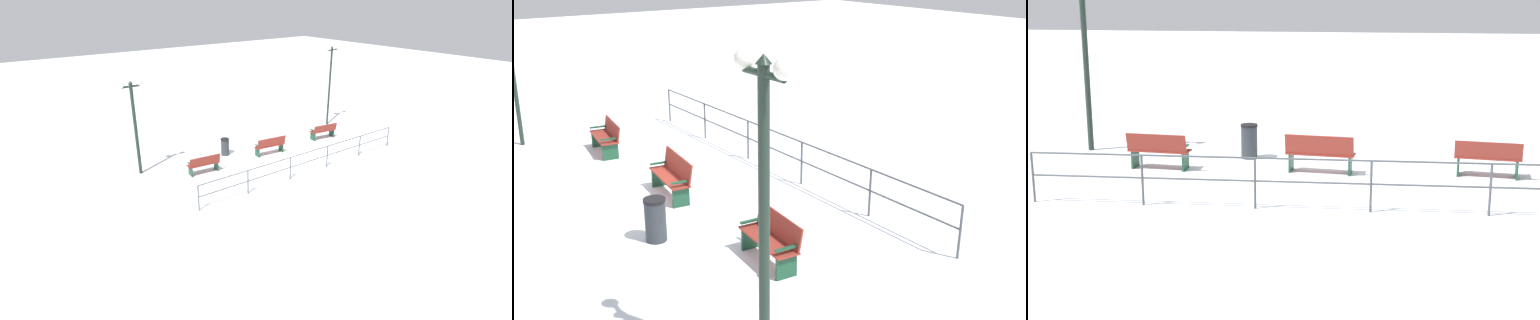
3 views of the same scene
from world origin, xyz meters
TOP-DOWN VIEW (x-y plane):
  - ground_plane at (0.00, 0.00)m, footprint 80.00×80.00m
  - bench_nearest at (-0.02, -3.88)m, footprint 0.75×1.58m
  - bench_second at (-0.07, 0.01)m, footprint 0.69×1.67m
  - bench_third at (-0.06, 3.90)m, footprint 0.66×1.53m
  - lamppost_near at (1.73, -6.01)m, footprint 0.28×1.15m
  - lamppost_middle at (1.73, 6.23)m, footprint 0.26×1.07m
  - waterfront_railing at (-2.92, 0.00)m, footprint 0.05×11.65m
  - trash_bin at (1.27, 1.89)m, footprint 0.44×0.44m

SIDE VIEW (x-z plane):
  - ground_plane at x=0.00m, z-range 0.00..0.00m
  - trash_bin at x=1.27m, z-range 0.00..0.88m
  - bench_nearest at x=-0.02m, z-range 0.03..0.91m
  - bench_third at x=-0.06m, z-range 0.02..0.93m
  - bench_second at x=-0.07m, z-range 0.03..0.98m
  - waterfront_railing at x=-2.92m, z-range 0.19..1.27m
  - lamppost_middle at x=1.73m, z-range 0.65..4.94m
  - lamppost_near at x=1.73m, z-range 0.95..5.76m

